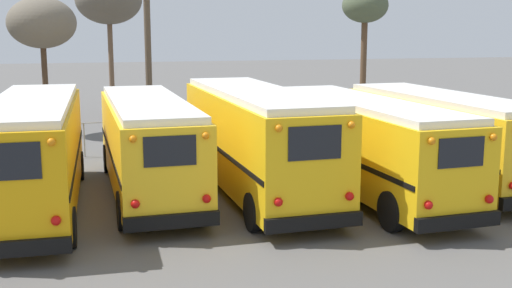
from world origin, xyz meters
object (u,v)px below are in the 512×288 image
object	(u,v)px
bare_tree_2	(42,24)
bare_tree_3	(109,0)
utility_pole	(148,46)
school_bus_0	(34,150)
school_bus_2	(255,137)
school_bus_3	(364,142)
school_bus_4	(442,134)
school_bus_1	(148,143)
bare_tree_1	(365,8)

from	to	relation	value
bare_tree_2	bare_tree_3	size ratio (longest dim) A/B	0.80
utility_pole	bare_tree_3	distance (m)	7.57
school_bus_0	school_bus_2	distance (m)	6.62
school_bus_3	utility_pole	bearing A→B (deg)	110.21
school_bus_4	school_bus_1	bearing A→B (deg)	176.07
bare_tree_1	bare_tree_3	xyz separation A→B (m)	(-14.67, 4.05, 0.49)
school_bus_3	bare_tree_1	size ratio (longest dim) A/B	1.36
school_bus_1	bare_tree_1	distance (m)	21.87
school_bus_1	bare_tree_3	distance (m)	20.56
bare_tree_2	school_bus_4	bearing A→B (deg)	-44.47
school_bus_0	bare_tree_1	bearing A→B (deg)	43.68
school_bus_0	bare_tree_2	world-z (taller)	bare_tree_2
school_bus_1	bare_tree_3	world-z (taller)	bare_tree_3
school_bus_1	school_bus_0	bearing A→B (deg)	-163.67
utility_pole	school_bus_3	bearing A→B (deg)	-69.79
utility_pole	school_bus_1	bearing A→B (deg)	-95.52
school_bus_1	bare_tree_3	bearing A→B (deg)	91.02
school_bus_2	school_bus_4	distance (m)	6.61
bare_tree_1	bare_tree_3	distance (m)	15.23
school_bus_4	bare_tree_1	xyz separation A→B (m)	(4.40, 16.54, 4.69)
school_bus_4	bare_tree_1	bearing A→B (deg)	75.11
school_bus_0	school_bus_1	size ratio (longest dim) A/B	1.02
school_bus_3	bare_tree_2	bearing A→B (deg)	125.83
school_bus_0	bare_tree_3	distance (m)	21.68
utility_pole	bare_tree_3	bearing A→B (deg)	102.98
school_bus_4	utility_pole	size ratio (longest dim) A/B	1.16
school_bus_2	bare_tree_3	xyz separation A→B (m)	(-3.66, 20.61, 5.02)
utility_pole	bare_tree_2	xyz separation A→B (m)	(-5.01, -0.19, 1.08)
school_bus_3	utility_pole	world-z (taller)	utility_pole
school_bus_1	school_bus_3	size ratio (longest dim) A/B	0.95
school_bus_0	school_bus_2	xyz separation A→B (m)	(6.61, 0.26, 0.05)
school_bus_0	school_bus_2	size ratio (longest dim) A/B	0.97
utility_pole	bare_tree_1	xyz separation A→B (m)	(13.07, 2.92, 2.01)
school_bus_2	bare_tree_3	world-z (taller)	bare_tree_3
school_bus_0	school_bus_3	bearing A→B (deg)	-3.76
school_bus_4	bare_tree_3	size ratio (longest dim) A/B	1.17
school_bus_4	bare_tree_3	bearing A→B (deg)	116.52
school_bus_1	bare_tree_1	world-z (taller)	bare_tree_1
school_bus_4	bare_tree_1	size ratio (longest dim) A/B	1.29
school_bus_0	utility_pole	world-z (taller)	utility_pole
school_bus_4	school_bus_2	bearing A→B (deg)	-179.80
bare_tree_1	utility_pole	bearing A→B (deg)	-167.40
bare_tree_3	school_bus_2	bearing A→B (deg)	-79.93
school_bus_1	school_bus_4	xyz separation A→B (m)	(9.92, -0.68, -0.03)
school_bus_0	school_bus_1	distance (m)	3.45
school_bus_1	utility_pole	distance (m)	13.27
school_bus_1	school_bus_4	bearing A→B (deg)	-3.93
school_bus_1	utility_pole	xyz separation A→B (m)	(1.25, 12.94, 2.65)
school_bus_2	bare_tree_2	world-z (taller)	bare_tree_2
school_bus_1	utility_pole	bearing A→B (deg)	84.48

